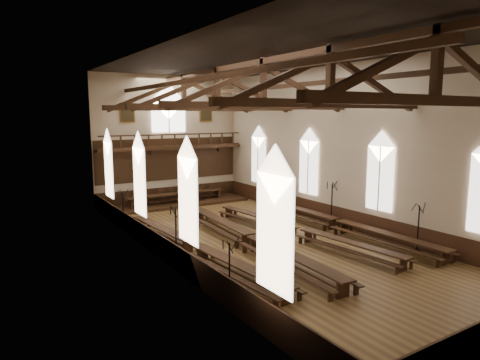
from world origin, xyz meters
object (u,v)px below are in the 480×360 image
(refectory_row_a, at_px, (195,247))
(candelabrum_left_far, at_px, (123,214))
(candelabrum_right_mid, at_px, (331,212))
(dais, at_px, (176,204))
(candelabrum_left_near, at_px, (229,282))
(refectory_row_b, at_px, (252,238))
(refectory_row_d, at_px, (338,222))
(candelabrum_right_near, at_px, (418,237))
(refectory_row_c, at_px, (297,230))
(high_table, at_px, (176,194))
(candelabrum_left_mid, at_px, (176,246))
(candelabrum_right_far, at_px, (280,199))

(refectory_row_a, xyz_separation_m, candelabrum_left_far, (-1.12, 7.92, 0.19))
(candelabrum_right_mid, bearing_deg, dais, 117.29)
(dais, xyz_separation_m, candelabrum_left_near, (-5.39, -17.17, 0.62))
(refectory_row_a, xyz_separation_m, refectory_row_b, (3.11, -0.40, 0.05))
(refectory_row_d, distance_m, candelabrum_right_near, 5.02)
(refectory_row_a, height_order, refectory_row_c, refectory_row_a)
(high_table, bearing_deg, refectory_row_c, -80.24)
(high_table, bearing_deg, candelabrum_left_near, -107.42)
(dais, distance_m, high_table, 0.73)
(refectory_row_c, distance_m, candelabrum_left_mid, 7.48)
(refectory_row_d, height_order, candelabrum_left_far, candelabrum_left_far)
(refectory_row_a, distance_m, candelabrum_left_far, 8.01)
(candelabrum_left_mid, distance_m, candelabrum_right_far, 12.90)
(candelabrum_left_near, bearing_deg, refectory_row_d, 25.03)
(dais, bearing_deg, candelabrum_left_near, -107.42)
(refectory_row_b, xyz_separation_m, dais, (1.17, 12.33, -0.46))
(refectory_row_b, bearing_deg, high_table, 84.60)
(refectory_row_a, relative_size, high_table, 1.76)
(refectory_row_b, xyz_separation_m, candelabrum_right_far, (6.88, 6.63, 0.23))
(candelabrum_left_near, bearing_deg, high_table, 72.58)
(refectory_row_a, height_order, candelabrum_left_mid, candelabrum_left_mid)
(refectory_row_c, distance_m, candelabrum_right_mid, 3.79)
(dais, relative_size, high_table, 1.43)
(candelabrum_right_far, bearing_deg, candelabrum_left_near, -134.06)
(refectory_row_d, bearing_deg, high_table, 112.50)
(candelabrum_right_far, bearing_deg, candelabrum_right_near, -90.00)
(high_table, distance_m, candelabrum_left_far, 6.72)
(refectory_row_d, bearing_deg, candelabrum_left_far, 141.68)
(high_table, distance_m, candelabrum_right_far, 8.07)
(refectory_row_d, relative_size, candelabrum_left_near, 6.10)
(candelabrum_left_mid, bearing_deg, candelabrum_right_far, 30.61)
(refectory_row_b, distance_m, candelabrum_left_far, 9.34)
(refectory_row_a, height_order, dais, refectory_row_a)
(refectory_row_c, bearing_deg, candelabrum_left_far, 132.67)
(refectory_row_a, distance_m, candelabrum_left_near, 5.37)
(candelabrum_left_near, bearing_deg, candelabrum_left_far, 90.00)
(refectory_row_a, distance_m, dais, 12.68)
(candelabrum_left_near, relative_size, candelabrum_right_mid, 0.84)
(refectory_row_d, bearing_deg, candelabrum_right_near, -82.84)
(high_table, height_order, candelabrum_left_near, candelabrum_left_near)
(candelabrum_left_near, height_order, candelabrum_left_mid, candelabrum_left_mid)
(refectory_row_b, height_order, candelabrum_right_mid, candelabrum_right_mid)
(refectory_row_d, relative_size, candelabrum_left_far, 6.23)
(refectory_row_d, height_order, candelabrum_right_mid, candelabrum_right_mid)
(refectory_row_a, distance_m, high_table, 12.67)
(refectory_row_c, distance_m, candelabrum_left_near, 9.03)
(candelabrum_left_mid, bearing_deg, refectory_row_a, 17.00)
(refectory_row_d, relative_size, high_table, 1.81)
(high_table, height_order, candelabrum_right_near, candelabrum_right_near)
(high_table, bearing_deg, candelabrum_right_mid, -62.71)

